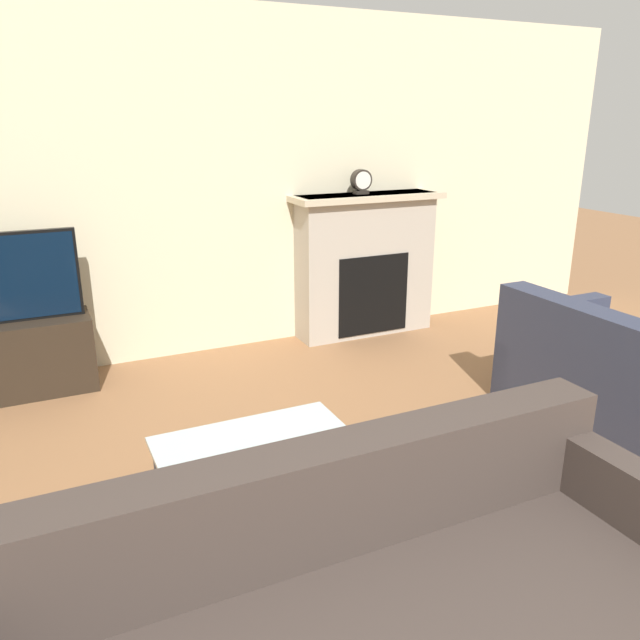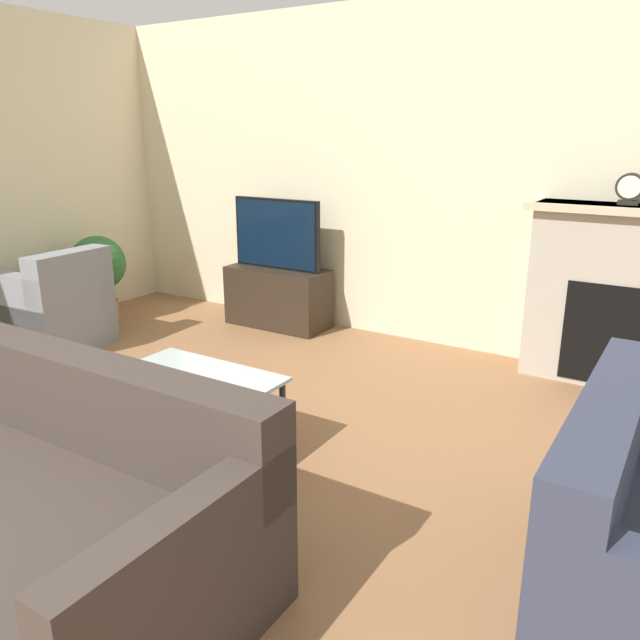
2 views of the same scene
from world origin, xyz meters
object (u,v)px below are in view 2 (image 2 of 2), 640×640
at_px(armchair_by_window, 51,311).
at_px(mantel_clock, 630,188).
at_px(potted_plant, 98,269).
at_px(coffee_table, 192,386).
at_px(tv, 277,234).

bearing_deg(armchair_by_window, mantel_clock, 108.65).
bearing_deg(potted_plant, coffee_table, -29.61).
bearing_deg(armchair_by_window, potted_plant, -162.37).
distance_m(potted_plant, mantel_clock, 4.43).
distance_m(tv, coffee_table, 2.40).
distance_m(tv, armchair_by_window, 1.98).
distance_m(coffee_table, potted_plant, 2.85).
relative_size(potted_plant, mantel_clock, 3.87).
relative_size(armchair_by_window, potted_plant, 1.08).
distance_m(armchair_by_window, mantel_clock, 4.42).
xyz_separation_m(potted_plant, mantel_clock, (4.25, 0.87, 0.87)).
height_order(coffee_table, mantel_clock, mantel_clock).
distance_m(coffee_table, mantel_clock, 3.05).
xyz_separation_m(coffee_table, potted_plant, (-2.48, 1.41, 0.10)).
bearing_deg(armchair_by_window, coffee_table, 69.47).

